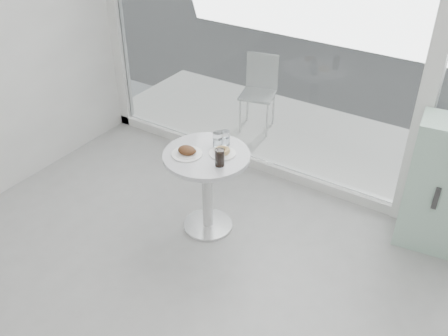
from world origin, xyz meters
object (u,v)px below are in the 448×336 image
Objects in this scene: mint_cabinet at (442,187)px; water_tumbler_a at (218,140)px; main_table at (207,176)px; patio_chair at (260,87)px; plate_donut at (222,152)px; water_tumbler_b at (225,139)px; cola_glass at (220,158)px; plate_fritter at (187,152)px.

water_tumbler_a is at bearing -164.26° from mint_cabinet.
patio_chair is (-0.52, 1.82, -0.01)m from main_table.
main_table is 0.66× the size of mint_cabinet.
plate_donut is at bearing -39.11° from water_tumbler_a.
main_table is at bearing -103.73° from water_tumbler_b.
cola_glass is (0.19, -0.09, 0.29)m from main_table.
water_tumbler_b is at bearing 115.22° from cola_glass.
cola_glass reaches higher than water_tumbler_b.
patio_chair is at bearing 109.36° from water_tumbler_b.
water_tumbler_a is 1.04× the size of water_tumbler_b.
water_tumbler_b is at bearing 76.27° from main_table.
main_table is 1.89m from patio_chair.
patio_chair reaches higher than plate_donut.
cola_glass reaches higher than main_table.
water_tumbler_b reaches higher than plate_fritter.
plate_fritter is (-0.12, -0.09, 0.25)m from main_table.
plate_fritter is 0.28m from water_tumbler_a.
plate_donut is 1.73× the size of water_tumbler_b.
plate_donut is at bearing 116.23° from cola_glass.
patio_chair is 3.40× the size of plate_fritter.
cola_glass is at bearing -84.70° from patio_chair.
water_tumbler_a is at bearing 140.89° from plate_donut.
water_tumbler_b is (0.04, 0.06, -0.00)m from water_tumbler_a.
mint_cabinet reaches higher than main_table.
water_tumbler_a is 0.29m from cola_glass.
water_tumbler_b reaches higher than plate_donut.
mint_cabinet is 1.81m from cola_glass.
plate_fritter is at bearing -93.34° from patio_chair.
water_tumbler_b is at bearing 58.06° from water_tumbler_a.
mint_cabinet is at bearing 23.13° from water_tumbler_a.
cola_glass is at bearing -53.45° from water_tumbler_a.
water_tumbler_b reaches higher than main_table.
cola_glass is at bearing -63.77° from plate_donut.
mint_cabinet is 4.58× the size of plate_fritter.
main_table is 6.05× the size of water_tumbler_b.
plate_fritter is at bearing -120.06° from water_tumbler_b.
mint_cabinet is at bearing 21.88° from water_tumbler_b.
main_table is at bearing -89.11° from patio_chair.
main_table is at bearing -160.37° from mint_cabinet.
mint_cabinet is at bearing 27.80° from plate_fritter.
mint_cabinet is 8.06× the size of cola_glass.
cola_glass is (0.70, -1.90, 0.30)m from patio_chair.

